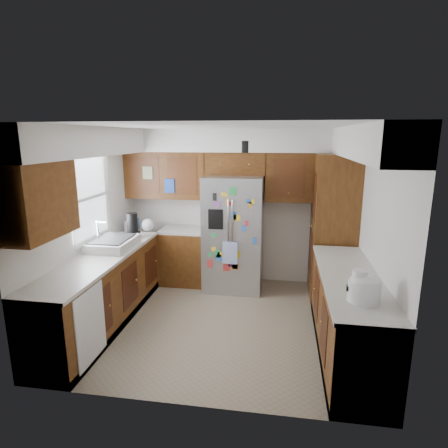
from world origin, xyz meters
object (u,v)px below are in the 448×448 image
(rice_cooker, at_px, (364,287))
(paper_towel, at_px, (359,286))
(pantry, at_px, (333,227))
(fridge, at_px, (234,233))

(rice_cooker, relative_size, paper_towel, 1.02)
(pantry, relative_size, paper_towel, 7.31)
(rice_cooker, bearing_deg, paper_towel, -173.56)
(pantry, relative_size, rice_cooker, 7.17)
(fridge, relative_size, rice_cooker, 6.01)
(pantry, relative_size, fridge, 1.19)
(fridge, xyz_separation_m, rice_cooker, (1.50, -2.33, 0.15))
(pantry, height_order, paper_towel, pantry)
(paper_towel, bearing_deg, fridge, 121.90)
(fridge, distance_m, paper_towel, 2.75)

